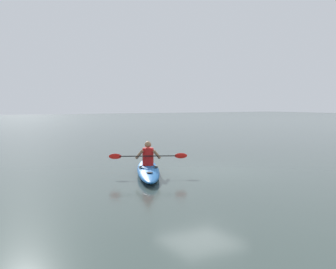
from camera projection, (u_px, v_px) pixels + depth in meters
The scene contains 3 objects.
ground_plane at pixel (201, 171), 14.50m from camera, with size 160.00×160.00×0.00m, color #384742.
kayak at pixel (148, 170), 13.66m from camera, with size 2.59×4.39×0.30m.
kayaker at pixel (148, 155), 13.65m from camera, with size 2.25×1.11×0.77m.
Camera 1 is at (8.21, 11.85, 2.28)m, focal length 45.63 mm.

